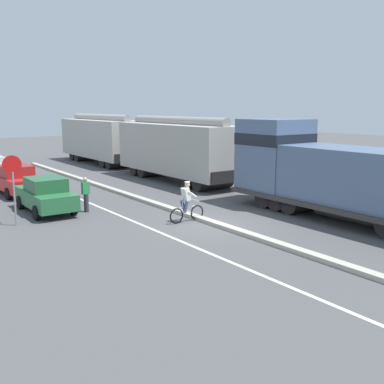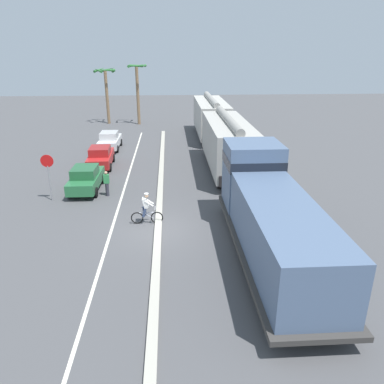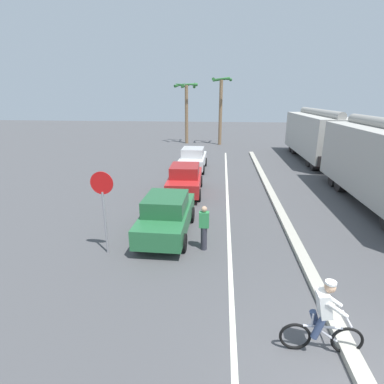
# 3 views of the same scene
# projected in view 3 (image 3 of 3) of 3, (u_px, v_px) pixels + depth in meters

# --- Properties ---
(median_curb) EXTENTS (0.36, 36.00, 0.16)m
(median_curb) POSITION_uv_depth(u_px,v_px,m) (293.00, 238.00, 11.24)
(median_curb) COLOR #B2AD9E
(median_curb) RESTS_ON ground
(lane_stripe) EXTENTS (0.14, 36.00, 0.01)m
(lane_stripe) POSITION_uv_depth(u_px,v_px,m) (229.00, 237.00, 11.49)
(lane_stripe) COLOR silver
(lane_stripe) RESTS_ON ground
(hopper_car_middle) EXTENTS (2.90, 10.60, 4.18)m
(hopper_car_middle) POSITION_uv_depth(u_px,v_px,m) (317.00, 135.00, 24.73)
(hopper_car_middle) COLOR #B0ADA6
(hopper_car_middle) RESTS_ON ground
(parked_car_green) EXTENTS (1.87, 4.22, 1.62)m
(parked_car_green) POSITION_uv_depth(u_px,v_px,m) (167.00, 215.00, 11.51)
(parked_car_green) COLOR #286B3D
(parked_car_green) RESTS_ON ground
(parked_car_red) EXTENTS (1.95, 4.26, 1.62)m
(parked_car_red) POSITION_uv_depth(u_px,v_px,m) (185.00, 179.00, 16.47)
(parked_car_red) COLOR red
(parked_car_red) RESTS_ON ground
(parked_car_white) EXTENTS (1.86, 4.21, 1.62)m
(parked_car_white) POSITION_uv_depth(u_px,v_px,m) (193.00, 159.00, 21.78)
(parked_car_white) COLOR silver
(parked_car_white) RESTS_ON ground
(cyclist) EXTENTS (1.71, 0.48, 1.71)m
(cyclist) POSITION_uv_depth(u_px,v_px,m) (323.00, 319.00, 6.11)
(cyclist) COLOR black
(cyclist) RESTS_ON ground
(stop_sign) EXTENTS (0.76, 0.08, 2.88)m
(stop_sign) POSITION_uv_depth(u_px,v_px,m) (103.00, 197.00, 9.76)
(stop_sign) COLOR gray
(stop_sign) RESTS_ON ground
(palm_tree_near) EXTENTS (2.68, 2.71, 6.73)m
(palm_tree_near) POSITION_uv_depth(u_px,v_px,m) (186.00, 99.00, 32.98)
(palm_tree_near) COLOR #846647
(palm_tree_near) RESTS_ON ground
(palm_tree_far) EXTENTS (2.29, 2.18, 7.04)m
(palm_tree_far) POSITION_uv_depth(u_px,v_px,m) (221.00, 98.00, 31.91)
(palm_tree_far) COLOR #846647
(palm_tree_far) RESTS_ON ground
(pedestrian_by_cars) EXTENTS (0.34, 0.22, 1.62)m
(pedestrian_by_cars) POSITION_uv_depth(u_px,v_px,m) (204.00, 227.00, 10.33)
(pedestrian_by_cars) COLOR #33333D
(pedestrian_by_cars) RESTS_ON ground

